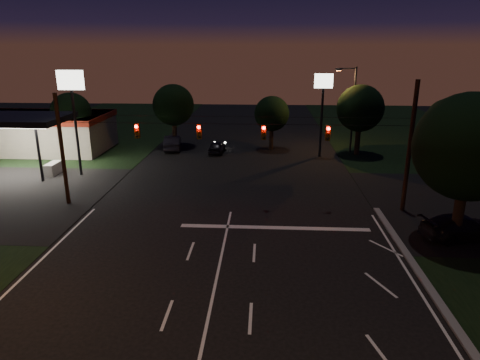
# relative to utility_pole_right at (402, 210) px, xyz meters

# --- Properties ---
(ground) EXTENTS (140.00, 140.00, 0.00)m
(ground) POSITION_rel_utility_pole_right_xyz_m (-12.00, -15.00, 0.00)
(ground) COLOR black
(ground) RESTS_ON ground
(stop_bar) EXTENTS (12.00, 0.50, 0.01)m
(stop_bar) POSITION_rel_utility_pole_right_xyz_m (-9.00, -3.50, 0.01)
(stop_bar) COLOR silver
(stop_bar) RESTS_ON ground
(utility_pole_right) EXTENTS (0.30, 0.30, 9.00)m
(utility_pole_right) POSITION_rel_utility_pole_right_xyz_m (0.00, 0.00, 0.00)
(utility_pole_right) COLOR black
(utility_pole_right) RESTS_ON ground
(utility_pole_left) EXTENTS (0.28, 0.28, 8.00)m
(utility_pole_left) POSITION_rel_utility_pole_right_xyz_m (-24.00, 0.00, 0.00)
(utility_pole_left) COLOR black
(utility_pole_left) RESTS_ON ground
(signal_span) EXTENTS (24.00, 0.40, 1.56)m
(signal_span) POSITION_rel_utility_pole_right_xyz_m (-12.00, -0.04, 5.50)
(signal_span) COLOR black
(signal_span) RESTS_ON ground
(gas_station) EXTENTS (14.20, 16.10, 5.25)m
(gas_station) POSITION_rel_utility_pole_right_xyz_m (-33.86, 15.39, 2.38)
(gas_station) COLOR gray
(gas_station) RESTS_ON ground
(pole_sign_left_near) EXTENTS (2.20, 0.30, 9.10)m
(pole_sign_left_near) POSITION_rel_utility_pole_right_xyz_m (-26.00, 7.00, 6.98)
(pole_sign_left_near) COLOR black
(pole_sign_left_near) RESTS_ON ground
(pole_sign_right) EXTENTS (1.80, 0.30, 8.40)m
(pole_sign_right) POSITION_rel_utility_pole_right_xyz_m (-4.00, 15.00, 6.24)
(pole_sign_right) COLOR black
(pole_sign_right) RESTS_ON ground
(street_light_right_far) EXTENTS (2.20, 0.35, 9.00)m
(street_light_right_far) POSITION_rel_utility_pole_right_xyz_m (-0.76, 17.00, 5.24)
(street_light_right_far) COLOR black
(street_light_right_far) RESTS_ON ground
(tree_right_near) EXTENTS (6.00, 6.00, 8.76)m
(tree_right_near) POSITION_rel_utility_pole_right_xyz_m (1.53, -4.83, 5.68)
(tree_right_near) COLOR black
(tree_right_near) RESTS_ON ground
(tree_far_a) EXTENTS (4.20, 4.20, 6.42)m
(tree_far_a) POSITION_rel_utility_pole_right_xyz_m (-29.98, 15.12, 4.26)
(tree_far_a) COLOR black
(tree_far_a) RESTS_ON ground
(tree_far_b) EXTENTS (4.60, 4.60, 6.98)m
(tree_far_b) POSITION_rel_utility_pole_right_xyz_m (-19.98, 19.13, 4.61)
(tree_far_b) COLOR black
(tree_far_b) RESTS_ON ground
(tree_far_c) EXTENTS (3.80, 3.80, 5.86)m
(tree_far_c) POSITION_rel_utility_pole_right_xyz_m (-8.98, 18.10, 3.90)
(tree_far_c) COLOR black
(tree_far_c) RESTS_ON ground
(tree_far_d) EXTENTS (4.80, 4.80, 7.30)m
(tree_far_d) POSITION_rel_utility_pole_right_xyz_m (0.02, 16.13, 4.83)
(tree_far_d) COLOR black
(tree_far_d) RESTS_ON ground
(tree_far_e) EXTENTS (4.00, 4.00, 6.18)m
(tree_far_e) POSITION_rel_utility_pole_right_xyz_m (8.02, 14.11, 4.11)
(tree_far_e) COLOR black
(tree_far_e) RESTS_ON ground
(car_oncoming_a) EXTENTS (1.70, 3.81, 1.27)m
(car_oncoming_a) POSITION_rel_utility_pole_right_xyz_m (-14.82, 15.98, 0.64)
(car_oncoming_a) COLOR black
(car_oncoming_a) RESTS_ON ground
(car_oncoming_b) EXTENTS (2.34, 4.95, 1.57)m
(car_oncoming_b) POSITION_rel_utility_pole_right_xyz_m (-19.88, 17.14, 0.78)
(car_oncoming_b) COLOR black
(car_oncoming_b) RESTS_ON ground
(car_cross) EXTENTS (5.34, 3.10, 1.45)m
(car_cross) POSITION_rel_utility_pole_right_xyz_m (2.16, -4.39, 0.73)
(car_cross) COLOR black
(car_cross) RESTS_ON ground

